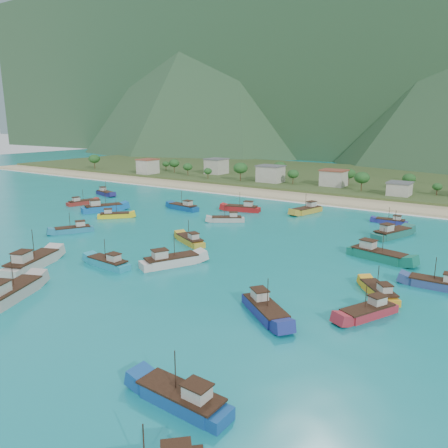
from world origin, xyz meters
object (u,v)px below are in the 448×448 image
Objects in this scene: boat_26 at (307,210)px; boat_8 at (265,310)px; boat_24 at (184,207)px; boat_28 at (379,293)px; boat_6 at (105,193)px; boat_15 at (103,208)px; boat_12 at (368,312)px; boat_21 at (108,263)px; boat_23 at (438,285)px; boat_5 at (182,399)px; boat_13 at (114,216)px; boat_16 at (227,220)px; boat_17 at (74,230)px; boat_2 at (170,261)px; boat_10 at (32,263)px; boat_3 at (377,255)px; boat_0 at (190,241)px; boat_19 at (81,203)px; boat_4 at (11,294)px; boat_29 at (391,222)px; boat_27 at (392,234)px; boat_14 at (242,209)px.

boat_8 is at bearing 123.32° from boat_26.
boat_24 is 1.29× the size of boat_28.
boat_26 reaches higher than boat_8.
boat_26 is at bearing -123.94° from boat_8.
boat_15 is at bearing 62.70° from boat_6.
boat_12 is 0.98× the size of boat_21.
boat_23 is (19.24, 25.45, -0.10)m from boat_8.
boat_5 reaches higher than boat_13.
boat_16 is at bearing 68.15° from boat_23.
boat_2 is at bearing -159.03° from boat_17.
boat_26 is (22.77, 77.36, -0.22)m from boat_10.
boat_3 is at bearing 145.78° from boat_26.
boat_21 reaches higher than boat_28.
boat_0 reaches higher than boat_16.
boat_24 reaches higher than boat_23.
boat_16 is 45.09m from boat_21.
boat_26 is at bearing -6.51° from boat_21.
boat_19 is 36.22m from boat_24.
boat_3 is at bearing 28.57° from boat_4.
boat_0 is at bearing 43.75° from boat_10.
boat_19 is 0.84× the size of boat_26.
boat_23 is 0.89× the size of boat_24.
boat_26 is at bearing 84.96° from boat_13.
boat_3 is at bearing 11.86° from boat_19.
boat_10 reaches higher than boat_29.
boat_16 is at bearing 107.13° from boat_28.
boat_4 is at bearing -25.63° from boat_3.
boat_4 is at bearing 160.05° from boat_17.
boat_23 is (51.88, 1.77, -0.00)m from boat_0.
boat_24 reaches higher than boat_28.
boat_12 is at bearing 4.72° from boat_4.
boat_13 is at bearing 49.39° from boat_21.
boat_27 is at bearing -54.21° from boat_12.
boat_6 is at bearing 163.40° from boat_15.
boat_4 reaches higher than boat_29.
boat_19 is 0.99× the size of boat_23.
boat_3 is 67.10m from boat_24.
boat_19 is (-14.52, 3.32, -0.32)m from boat_15.
boat_27 is (62.96, 2.44, 0.11)m from boat_24.
boat_16 is 0.96× the size of boat_17.
boat_14 reaches higher than boat_29.
boat_2 is 89.26m from boat_6.
boat_10 is at bearing -108.35° from boat_27.
boat_4 reaches higher than boat_16.
boat_12 is (48.53, 25.61, -0.31)m from boat_4.
boat_24 is (-22.61, 70.61, -0.18)m from boat_4.
boat_14 is 1.32× the size of boat_28.
boat_0 is 0.81× the size of boat_3.
boat_3 is at bearing -152.89° from boat_8.
boat_6 is 0.89× the size of boat_26.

